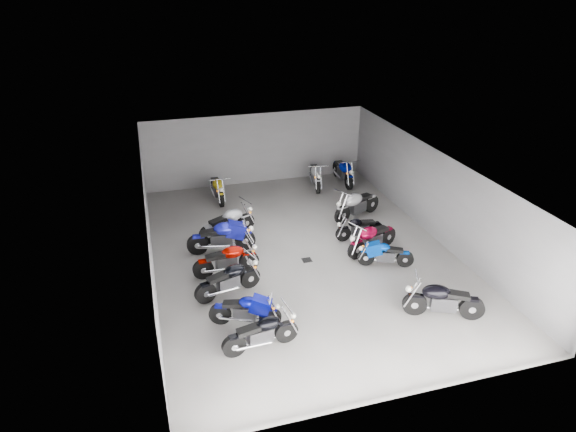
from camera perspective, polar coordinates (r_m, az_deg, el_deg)
name	(u,v)px	position (r m, az deg, el deg)	size (l,w,h in m)	color
ground	(302,253)	(17.85, 1.61, -4.15)	(14.00, 14.00, 0.00)	#989590
wall_back	(256,149)	(23.42, -3.57, 7.48)	(10.00, 0.10, 3.20)	gray
wall_left	(149,230)	(16.43, -15.19, -1.55)	(0.10, 14.00, 3.20)	gray
wall_right	(436,195)	(19.12, 16.11, 2.25)	(0.10, 14.00, 3.20)	gray
ceiling	(304,166)	(16.49, 1.74, 5.62)	(10.00, 14.00, 0.04)	black
drain_grate	(307,260)	(17.43, 2.11, -4.91)	(0.32, 0.32, 0.01)	black
motorcycle_left_a	(262,333)	(13.45, -2.95, -12.82)	(2.06, 0.47, 0.91)	black
motorcycle_left_b	(246,310)	(14.26, -4.71, -10.40)	(1.92, 0.87, 0.89)	black
motorcycle_left_c	(229,280)	(15.53, -6.59, -7.04)	(2.10, 0.77, 0.95)	black
motorcycle_left_d	(227,260)	(16.53, -6.79, -4.86)	(2.17, 0.46, 0.95)	black
motorcycle_left_e	(222,237)	(17.82, -7.33, -2.33)	(2.37, 0.51, 1.04)	black
motorcycle_left_f	(228,223)	(18.80, -6.70, -0.81)	(2.19, 0.96, 1.01)	black
motorcycle_right_a	(443,300)	(15.13, 16.82, -8.96)	(2.13, 1.05, 0.99)	black
motorcycle_right_c	(385,254)	(17.19, 10.72, -4.17)	(1.77, 0.78, 0.81)	black
motorcycle_right_d	(372,238)	(17.90, 9.30, -2.43)	(2.14, 0.98, 0.99)	black
motorcycle_right_e	(359,228)	(18.76, 7.92, -1.28)	(1.86, 0.36, 0.82)	black
motorcycle_right_f	(357,204)	(20.30, 7.65, 1.28)	(2.24, 1.12, 1.05)	black
motorcycle_back_b	(217,188)	(21.96, -7.86, 3.09)	(0.45, 2.25, 0.99)	black
motorcycle_back_e	(315,175)	(23.18, 3.07, 4.57)	(0.63, 2.30, 1.02)	black
motorcycle_back_f	(343,171)	(23.69, 6.15, 4.98)	(0.49, 2.41, 1.06)	black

